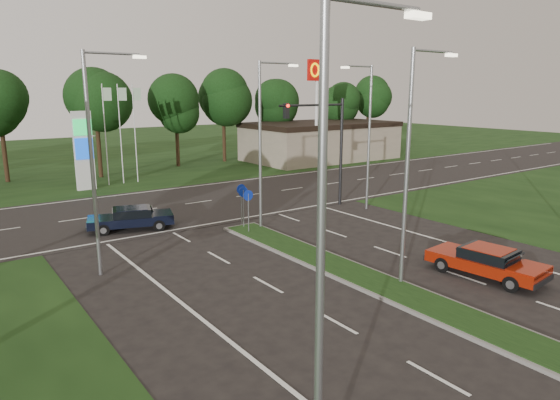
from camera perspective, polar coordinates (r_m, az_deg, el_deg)
ground at (r=16.94m, az=27.77°, el=-15.34°), size 160.00×160.00×0.00m
verge_far at (r=63.24m, az=-22.82°, el=4.64°), size 160.00×50.00×0.02m
cross_road at (r=34.10m, az=-10.78°, el=-0.49°), size 160.00×12.00×0.02m
median_kerb at (r=18.76m, az=16.68°, el=-11.45°), size 2.00×26.00×0.12m
commercial_building at (r=55.68m, az=4.67°, el=6.71°), size 16.00×9.00×4.00m
streetlight_median_near at (r=19.40m, az=14.76°, el=4.88°), size 2.53×0.22×9.00m
streetlight_median_far at (r=26.86m, az=-1.94°, el=7.26°), size 2.53×0.22×9.00m
streetlight_left_near at (r=8.70m, az=5.72°, el=-3.69°), size 2.53×0.22×9.00m
streetlight_left_far at (r=21.14m, az=-20.27°, el=5.11°), size 2.53×0.22×9.00m
streetlight_right_far at (r=31.84m, az=9.92°, el=7.89°), size 2.53×0.22×9.00m
traffic_signal at (r=32.23m, az=5.32°, el=7.31°), size 5.10×0.42×7.00m
median_signs at (r=27.17m, az=-4.11°, el=0.11°), size 1.16×1.76×2.38m
gas_pylon at (r=40.80m, az=-21.27°, el=5.53°), size 5.80×1.26×8.00m
mcdonalds_sign at (r=49.76m, az=4.26°, el=12.95°), size 2.20×0.47×10.40m
treeline_far at (r=48.25m, az=-19.20°, el=10.96°), size 6.00×6.00×9.90m
red_sedan at (r=22.18m, az=22.51°, el=-6.47°), size 2.33×4.69×1.24m
navy_sedan at (r=28.50m, az=-16.65°, el=-1.98°), size 4.80×3.07×1.23m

